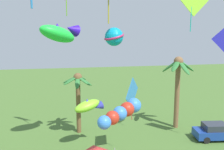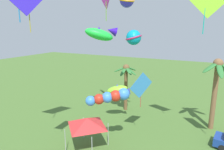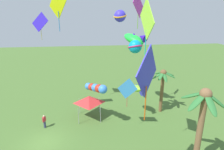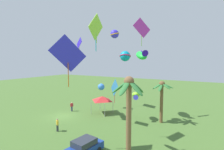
{
  "view_description": "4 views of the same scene",
  "coord_description": "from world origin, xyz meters",
  "px_view_note": "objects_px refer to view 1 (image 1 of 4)",
  "views": [
    {
      "loc": [
        -6.13,
        -8.77,
        9.52
      ],
      "look_at": [
        -3.04,
        7.25,
        6.74
      ],
      "focal_mm": 39.35,
      "sensor_mm": 36.0,
      "label": 1
    },
    {
      "loc": [
        4.54,
        -8.22,
        10.04
      ],
      "look_at": [
        -3.06,
        6.57,
        6.25
      ],
      "focal_mm": 32.46,
      "sensor_mm": 36.0,
      "label": 2
    },
    {
      "loc": [
        17.33,
        4.91,
        12.68
      ],
      "look_at": [
        -1.62,
        7.15,
        6.48
      ],
      "focal_mm": 30.91,
      "sensor_mm": 36.0,
      "label": 3
    },
    {
      "loc": [
        18.79,
        19.75,
        8.67
      ],
      "look_at": [
        -1.97,
        7.89,
        6.65
      ],
      "focal_mm": 27.51,
      "sensor_mm": 36.0,
      "label": 4
    }
  ],
  "objects_px": {
    "kite_tube_4": "(122,112)",
    "kite_fish_10": "(89,106)",
    "kite_ball_2": "(114,37)",
    "kite_fish_9": "(60,33)",
    "kite_diamond_7": "(132,94)",
    "palm_tree_1": "(178,78)",
    "palm_tree_0": "(78,90)",
    "parked_car_0": "(216,132)"
  },
  "relations": [
    {
      "from": "parked_car_0",
      "to": "kite_ball_2",
      "type": "bearing_deg",
      "value": -177.75
    },
    {
      "from": "kite_diamond_7",
      "to": "kite_tube_4",
      "type": "bearing_deg",
      "value": -115.79
    },
    {
      "from": "palm_tree_1",
      "to": "kite_fish_10",
      "type": "height_order",
      "value": "palm_tree_1"
    },
    {
      "from": "palm_tree_1",
      "to": "kite_fish_10",
      "type": "distance_m",
      "value": 9.76
    },
    {
      "from": "kite_ball_2",
      "to": "kite_fish_10",
      "type": "bearing_deg",
      "value": 155.81
    },
    {
      "from": "kite_diamond_7",
      "to": "kite_fish_9",
      "type": "relative_size",
      "value": 0.91
    },
    {
      "from": "kite_fish_9",
      "to": "palm_tree_1",
      "type": "bearing_deg",
      "value": 14.43
    },
    {
      "from": "palm_tree_0",
      "to": "kite_fish_9",
      "type": "relative_size",
      "value": 1.61
    },
    {
      "from": "palm_tree_1",
      "to": "kite_diamond_7",
      "type": "xyz_separation_m",
      "value": [
        -6.05,
        -4.79,
        -0.19
      ]
    },
    {
      "from": "kite_ball_2",
      "to": "kite_fish_10",
      "type": "distance_m",
      "value": 5.97
    },
    {
      "from": "parked_car_0",
      "to": "kite_ball_2",
      "type": "distance_m",
      "value": 12.76
    },
    {
      "from": "palm_tree_1",
      "to": "kite_ball_2",
      "type": "xyz_separation_m",
      "value": [
        -7.26,
        -3.82,
        4.07
      ]
    },
    {
      "from": "kite_diamond_7",
      "to": "palm_tree_0",
      "type": "bearing_deg",
      "value": 125.16
    },
    {
      "from": "palm_tree_0",
      "to": "parked_car_0",
      "type": "height_order",
      "value": "palm_tree_0"
    },
    {
      "from": "palm_tree_0",
      "to": "kite_fish_9",
      "type": "distance_m",
      "value": 6.5
    },
    {
      "from": "palm_tree_0",
      "to": "kite_diamond_7",
      "type": "height_order",
      "value": "kite_diamond_7"
    },
    {
      "from": "palm_tree_1",
      "to": "kite_diamond_7",
      "type": "relative_size",
      "value": 2.21
    },
    {
      "from": "kite_fish_10",
      "to": "palm_tree_1",
      "type": "bearing_deg",
      "value": 17.85
    },
    {
      "from": "kite_diamond_7",
      "to": "kite_fish_10",
      "type": "xyz_separation_m",
      "value": [
        -3.13,
        1.83,
        -1.32
      ]
    },
    {
      "from": "kite_fish_9",
      "to": "kite_ball_2",
      "type": "bearing_deg",
      "value": -12.67
    },
    {
      "from": "parked_car_0",
      "to": "kite_fish_9",
      "type": "bearing_deg",
      "value": 177.73
    },
    {
      "from": "kite_tube_4",
      "to": "kite_diamond_7",
      "type": "height_order",
      "value": "kite_diamond_7"
    },
    {
      "from": "kite_fish_9",
      "to": "kite_diamond_7",
      "type": "bearing_deg",
      "value": -19.68
    },
    {
      "from": "kite_fish_9",
      "to": "kite_tube_4",
      "type": "bearing_deg",
      "value": -54.05
    },
    {
      "from": "parked_car_0",
      "to": "kite_tube_4",
      "type": "distance_m",
      "value": 11.54
    },
    {
      "from": "palm_tree_1",
      "to": "kite_tube_4",
      "type": "relative_size",
      "value": 2.34
    },
    {
      "from": "palm_tree_1",
      "to": "kite_tube_4",
      "type": "xyz_separation_m",
      "value": [
        -7.61,
        -8.01,
        -0.52
      ]
    },
    {
      "from": "parked_car_0",
      "to": "kite_tube_4",
      "type": "xyz_separation_m",
      "value": [
        -9.85,
        -4.57,
        3.92
      ]
    },
    {
      "from": "palm_tree_1",
      "to": "kite_diamond_7",
      "type": "bearing_deg",
      "value": -141.64
    },
    {
      "from": "kite_tube_4",
      "to": "kite_diamond_7",
      "type": "relative_size",
      "value": 0.95
    },
    {
      "from": "kite_diamond_7",
      "to": "kite_fish_10",
      "type": "bearing_deg",
      "value": 149.63
    },
    {
      "from": "palm_tree_1",
      "to": "kite_tube_4",
      "type": "bearing_deg",
      "value": -133.52
    },
    {
      "from": "kite_ball_2",
      "to": "kite_tube_4",
      "type": "distance_m",
      "value": 6.23
    },
    {
      "from": "kite_ball_2",
      "to": "kite_tube_4",
      "type": "relative_size",
      "value": 0.65
    },
    {
      "from": "palm_tree_1",
      "to": "kite_ball_2",
      "type": "height_order",
      "value": "kite_ball_2"
    },
    {
      "from": "palm_tree_0",
      "to": "parked_car_0",
      "type": "bearing_deg",
      "value": -18.47
    },
    {
      "from": "kite_tube_4",
      "to": "kite_fish_10",
      "type": "distance_m",
      "value": 5.39
    },
    {
      "from": "kite_tube_4",
      "to": "kite_ball_2",
      "type": "bearing_deg",
      "value": 85.25
    },
    {
      "from": "kite_tube_4",
      "to": "kite_diamond_7",
      "type": "distance_m",
      "value": 3.59
    },
    {
      "from": "parked_car_0",
      "to": "kite_fish_10",
      "type": "height_order",
      "value": "kite_fish_10"
    },
    {
      "from": "kite_ball_2",
      "to": "kite_fish_9",
      "type": "bearing_deg",
      "value": 167.33
    },
    {
      "from": "kite_fish_9",
      "to": "kite_fish_10",
      "type": "height_order",
      "value": "kite_fish_9"
    }
  ]
}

